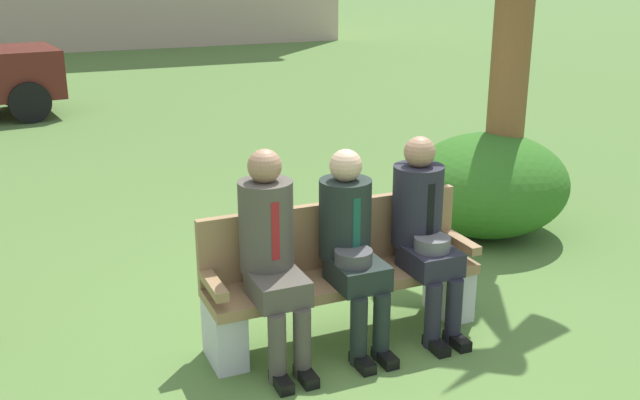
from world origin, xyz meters
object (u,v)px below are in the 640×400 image
(seated_man_left, at_px, (271,247))
(shrub_near_bench, at_px, (488,184))
(seated_man_middle, at_px, (351,240))
(seated_man_right, at_px, (424,226))
(park_bench, at_px, (341,276))

(seated_man_left, relative_size, shrub_near_bench, 0.90)
(seated_man_left, height_order, seated_man_middle, seated_man_left)
(seated_man_right, bearing_deg, seated_man_middle, -179.66)
(seated_man_middle, xyz_separation_m, shrub_near_bench, (2.05, 1.34, -0.25))
(seated_man_left, bearing_deg, shrub_near_bench, 27.18)
(seated_man_right, bearing_deg, park_bench, 166.90)
(seated_man_middle, distance_m, seated_man_right, 0.54)
(seated_man_left, height_order, seated_man_right, seated_man_left)
(seated_man_left, bearing_deg, seated_man_right, -0.42)
(seated_man_middle, bearing_deg, seated_man_right, 0.34)
(park_bench, height_order, seated_man_middle, seated_man_middle)
(park_bench, relative_size, shrub_near_bench, 1.24)
(park_bench, distance_m, seated_man_right, 0.65)
(park_bench, distance_m, shrub_near_bench, 2.39)
(park_bench, relative_size, seated_man_left, 1.37)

